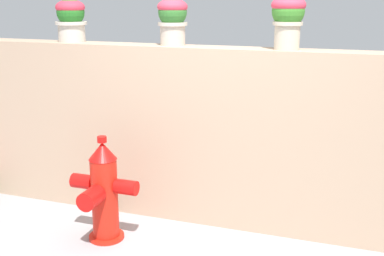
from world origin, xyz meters
TOP-DOWN VIEW (x-y plane):
  - stone_wall at (0.00, 1.18)m, footprint 5.91×0.31m
  - potted_plant_1 at (-1.57, 1.21)m, footprint 0.30×0.30m
  - potted_plant_2 at (-0.53, 1.20)m, footprint 0.27×0.27m
  - potted_plant_3 at (0.49, 1.16)m, footprint 0.28×0.28m
  - fire_hydrant at (-0.89, 0.49)m, footprint 0.60×0.47m

SIDE VIEW (x-z plane):
  - fire_hydrant at x=-0.89m, z-range -0.03..0.89m
  - stone_wall at x=0.00m, z-range 0.00..1.61m
  - potted_plant_1 at x=-1.57m, z-range 1.64..2.05m
  - potted_plant_2 at x=-0.53m, z-range 1.65..2.07m
  - potted_plant_3 at x=0.49m, z-range 1.67..2.11m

